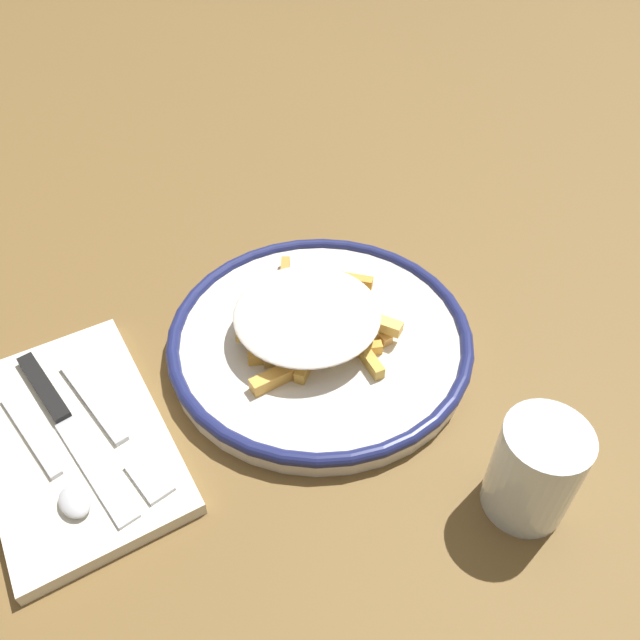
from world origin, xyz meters
name	(u,v)px	position (x,y,z in m)	size (l,w,h in m)	color
ground_plane	(320,348)	(0.00, 0.00, 0.00)	(2.60, 2.60, 0.00)	brown
plate	(320,339)	(0.00, 0.00, 0.01)	(0.29, 0.29, 0.02)	silver
fries_heap	(312,321)	(0.01, 0.00, 0.04)	(0.20, 0.20, 0.03)	gold
napkin	(75,438)	(0.24, -0.02, 0.01)	(0.14, 0.24, 0.01)	silver
fork	(111,426)	(0.21, -0.01, 0.02)	(0.04, 0.18, 0.00)	silver
knife	(63,417)	(0.24, -0.04, 0.02)	(0.04, 0.21, 0.01)	black
spoon	(56,474)	(0.26, 0.02, 0.02)	(0.04, 0.15, 0.01)	silver
water_glass	(535,470)	(-0.05, 0.23, 0.05)	(0.06, 0.06, 0.09)	silver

